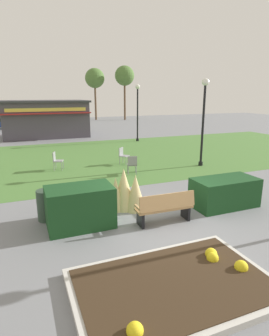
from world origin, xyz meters
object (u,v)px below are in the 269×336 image
at_px(lamppost_mid, 204,112).
at_px(cafe_chair_east, 123,154).
at_px(parked_car_west_slot, 10,123).
at_px(cafe_chair_north, 132,163).
at_px(tree_left_bg, 125,76).
at_px(parked_car_center_slot, 58,121).
at_px(cafe_chair_center, 56,159).
at_px(food_kiosk, 45,119).
at_px(trash_bin, 46,205).
at_px(lamppost_far, 138,106).
at_px(tree_center_bg, 95,79).
at_px(park_bench, 165,208).

distance_m(lamppost_mid, cafe_chair_east, 4.71).
distance_m(lamppost_mid, parked_car_west_slot, 24.25).
relative_size(cafe_chair_east, parked_car_west_slot, 0.21).
distance_m(cafe_chair_north, tree_left_bg, 30.35).
height_order(cafe_chair_north, parked_car_center_slot, parked_car_center_slot).
relative_size(cafe_chair_center, parked_car_west_slot, 0.21).
relative_size(food_kiosk, cafe_chair_center, 8.22).
xyz_separation_m(trash_bin, food_kiosk, (1.65, 18.16, 1.12)).
xyz_separation_m(lamppost_far, cafe_chair_north, (-4.02, -9.01, -2.24)).
bearing_deg(lamppost_far, trash_bin, -122.92).
relative_size(trash_bin, cafe_chair_center, 1.04).
bearing_deg(cafe_chair_north, tree_left_bg, 70.52).
height_order(food_kiosk, tree_center_bg, tree_center_bg).
xyz_separation_m(tree_left_bg, tree_center_bg, (-3.95, 1.77, -0.32)).
bearing_deg(cafe_chair_north, park_bench, -101.29).
distance_m(parked_car_west_slot, tree_center_bg, 14.89).
bearing_deg(park_bench, food_kiosk, 94.38).
distance_m(park_bench, lamppost_mid, 7.75).
height_order(park_bench, cafe_chair_center, park_bench).
relative_size(cafe_chair_center, tree_center_bg, 0.12).
relative_size(parked_car_west_slot, parked_car_center_slot, 1.00).
bearing_deg(trash_bin, lamppost_far, 57.08).
height_order(lamppost_far, tree_center_bg, tree_center_bg).
xyz_separation_m(lamppost_mid, cafe_chair_center, (-7.16, 1.96, -2.24)).
height_order(lamppost_far, cafe_chair_east, lamppost_far).
height_order(cafe_chair_east, cafe_chair_center, same).
xyz_separation_m(trash_bin, cafe_chair_east, (4.49, 5.78, 0.06)).
distance_m(trash_bin, cafe_chair_east, 7.32).
xyz_separation_m(cafe_chair_center, parked_car_center_slot, (2.70, 20.15, 0.12)).
relative_size(cafe_chair_east, cafe_chair_center, 1.00).
distance_m(trash_bin, cafe_chair_center, 5.97).
bearing_deg(tree_left_bg, park_bench, -108.25).
bearing_deg(cafe_chair_center, cafe_chair_east, -1.63).
bearing_deg(cafe_chair_center, tree_center_bg, 71.68).
relative_size(lamppost_mid, food_kiosk, 0.60).
xyz_separation_m(trash_bin, tree_left_bg, (14.14, 31.80, 5.75)).
distance_m(trash_bin, tree_center_bg, 35.50).
bearing_deg(food_kiosk, tree_center_bg, 60.99).
bearing_deg(cafe_chair_east, food_kiosk, 102.92).
bearing_deg(cafe_chair_east, lamppost_far, 61.66).
distance_m(food_kiosk, parked_car_center_slot, 8.20).
bearing_deg(lamppost_mid, lamppost_far, 89.78).
relative_size(cafe_chair_north, tree_left_bg, 0.12).
relative_size(trash_bin, food_kiosk, 0.13).
bearing_deg(parked_car_center_slot, cafe_chair_center, -97.62).
bearing_deg(lamppost_mid, park_bench, -132.75).
bearing_deg(tree_center_bg, cafe_chair_east, -101.60).
height_order(food_kiosk, cafe_chair_center, food_kiosk).
relative_size(lamppost_mid, trash_bin, 4.76).
bearing_deg(trash_bin, cafe_chair_center, 80.06).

